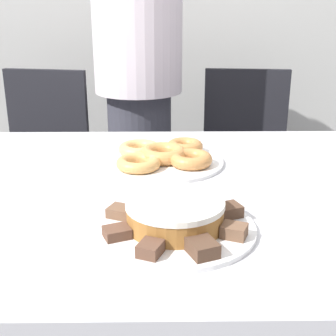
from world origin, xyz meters
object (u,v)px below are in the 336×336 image
Objects in this scene: plate_cake at (175,228)px; person_standing at (139,81)px; office_chair_right at (244,174)px; plate_donuts at (163,162)px; frosted_cake at (175,213)px; office_chair_left at (39,175)px.

person_standing is at bearing 96.00° from plate_cake.
plate_cake is at bearing -100.55° from office_chair_right.
frosted_cake is (0.02, -0.41, 0.03)m from plate_donuts.
person_standing is 8.28× the size of frosted_cake.
office_chair_left is 1.38m from plate_cake.
office_chair_right is 0.94m from plate_donuts.
office_chair_left is 1.39m from frosted_cake.
person_standing is 1.23m from plate_cake.
office_chair_right is at bearing 64.08° from plate_donuts.
frosted_cake reaches higher than plate_cake.
office_chair_left reaches higher than plate_cake.
plate_donuts is at bearing -43.30° from office_chair_left.
office_chair_right reaches higher than frosted_cake.
person_standing is 0.65m from office_chair_right.
plate_cake is at bearing -84.00° from person_standing.
person_standing is 0.64m from office_chair_left.
plate_donuts is (0.11, -0.81, -0.10)m from person_standing.
office_chair_left is at bearing 126.21° from plate_donuts.
frosted_cake is (0.13, -1.22, -0.07)m from person_standing.
office_chair_left is 1.00× the size of office_chair_right.
person_standing is 5.02× the size of plate_cake.
person_standing reaches higher than frosted_cake.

